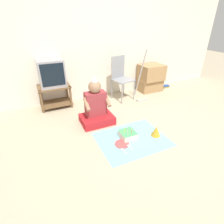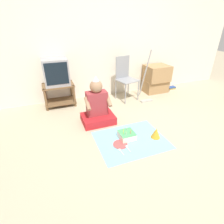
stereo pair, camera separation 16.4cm
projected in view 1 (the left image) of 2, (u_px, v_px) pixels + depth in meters
The scene contains 15 objects.
ground_plane at pixel (161, 141), 2.65m from camera, with size 16.00×16.00×0.00m, color tan.
wall_back at pixel (105, 38), 3.74m from camera, with size 6.40×0.06×2.55m.
tv_stand at pixel (55, 94), 3.56m from camera, with size 0.62×0.42×0.46m.
tv at pixel (51, 73), 3.35m from camera, with size 0.48×0.41×0.51m.
folding_chair at pixel (121, 75), 3.84m from camera, with size 0.48×0.47×0.94m.
cardboard_box_stack at pixel (151, 77), 4.34m from camera, with size 0.58×0.47×0.66m.
dust_mop at pixel (141, 86), 3.88m from camera, with size 0.28×0.39×1.12m.
book_pile at pixel (165, 87), 4.62m from camera, with size 0.19×0.14×0.09m.
person_seated at pixel (96, 108), 3.01m from camera, with size 0.56×0.42×0.84m.
party_cloth at pixel (132, 139), 2.69m from camera, with size 1.04×0.83×0.01m.
birthday_cake at pixel (128, 135), 2.69m from camera, with size 0.23×0.23×0.16m.
party_hat_blue at pixel (156, 131), 2.73m from camera, with size 0.15×0.15×0.16m.
paper_plate at pixel (122, 144), 2.57m from camera, with size 0.21×0.21×0.01m.
plastic_spoon_near at pixel (129, 146), 2.52m from camera, with size 0.04×0.15×0.01m.
plastic_spoon_far at pixel (123, 150), 2.45m from camera, with size 0.04×0.15×0.01m.
Camera 1 is at (-1.56, -1.62, 1.65)m, focal length 28.00 mm.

